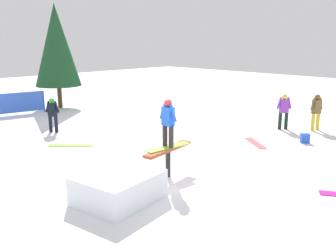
% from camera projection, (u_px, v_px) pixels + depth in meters
% --- Properties ---
extents(ground_plane, '(60.00, 60.00, 0.00)m').
position_uv_depth(ground_plane, '(168.00, 176.00, 10.24)').
color(ground_plane, white).
extents(rail_feature, '(1.84, 0.57, 0.82)m').
position_uv_depth(rail_feature, '(168.00, 153.00, 10.09)').
color(rail_feature, black).
rests_on(rail_feature, ground).
extents(snow_kicker_ramp, '(2.02, 1.77, 0.67)m').
position_uv_depth(snow_kicker_ramp, '(119.00, 187.00, 8.62)').
color(snow_kicker_ramp, white).
rests_on(snow_kicker_ramp, ground).
extents(main_rider_on_rail, '(1.40, 0.66, 1.32)m').
position_uv_depth(main_rider_on_rail, '(168.00, 124.00, 9.91)').
color(main_rider_on_rail, '#89D336').
rests_on(main_rider_on_rail, rail_feature).
extents(bystander_black, '(0.39, 0.56, 1.39)m').
position_uv_depth(bystander_black, '(53.00, 113.00, 14.95)').
color(bystander_black, black).
rests_on(bystander_black, ground).
extents(bystander_purple, '(0.54, 0.47, 1.48)m').
position_uv_depth(bystander_purple, '(284.00, 110.00, 15.42)').
color(bystander_purple, black).
rests_on(bystander_purple, ground).
extents(bystander_brown, '(0.63, 0.32, 1.49)m').
position_uv_depth(bystander_brown, '(316.00, 110.00, 15.23)').
color(bystander_brown, gold).
rests_on(bystander_brown, ground).
extents(loose_snowboard_lime, '(1.31, 1.28, 0.02)m').
position_uv_depth(loose_snowboard_lime, '(71.00, 145.00, 13.20)').
color(loose_snowboard_lime, '#8CCE35').
rests_on(loose_snowboard_lime, ground).
extents(loose_snowboard_coral, '(1.10, 1.37, 0.02)m').
position_uv_depth(loose_snowboard_coral, '(255.00, 143.00, 13.48)').
color(loose_snowboard_coral, '#E96062').
rests_on(loose_snowboard_coral, ground).
extents(backpack_on_snow, '(0.36, 0.37, 0.34)m').
position_uv_depth(backpack_on_snow, '(305.00, 138.00, 13.52)').
color(backpack_on_snow, blue).
rests_on(backpack_on_snow, ground).
extents(safety_fence, '(3.62, 0.68, 1.10)m').
position_uv_depth(safety_fence, '(7.00, 104.00, 18.21)').
color(safety_fence, blue).
rests_on(safety_fence, ground).
extents(pine_tree_far, '(2.42, 2.42, 5.49)m').
position_uv_depth(pine_tree_far, '(56.00, 45.00, 19.77)').
color(pine_tree_far, '#4C331E').
rests_on(pine_tree_far, ground).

